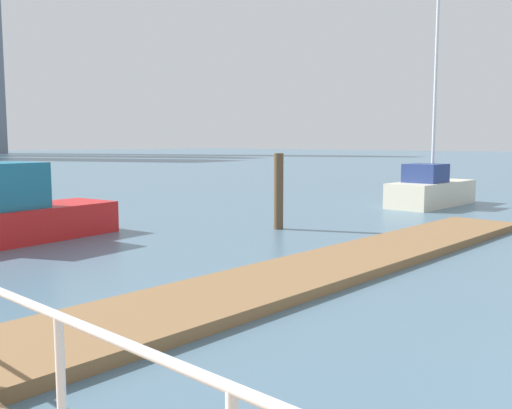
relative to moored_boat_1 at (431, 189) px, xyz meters
name	(u,v)px	position (x,y,z in m)	size (l,w,h in m)	color
floating_dock	(337,264)	(-11.79, -3.59, -0.58)	(15.83, 2.00, 0.18)	olive
boardwalk_railing	(6,324)	(-19.35, -5.88, 0.56)	(0.06, 22.94, 1.08)	white
dock_piling_2	(279,191)	(-8.64, 0.61, 0.43)	(0.28, 0.28, 2.21)	brown
moored_boat_1	(431,189)	(0.00, 0.00, 0.00)	(4.67, 1.70, 9.13)	beige
moored_boat_3	(8,214)	(-14.92, 4.20, 0.07)	(5.53, 2.49, 2.02)	red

